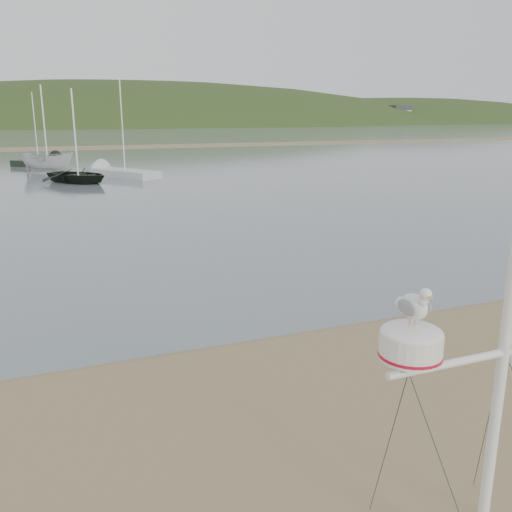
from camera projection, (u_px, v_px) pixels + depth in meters
name	position (u px, v px, depth m)	size (l,w,h in m)	color
water	(39.00, 133.00, 124.63)	(560.00, 256.00, 0.04)	slate
sandbar	(44.00, 148.00, 68.91)	(560.00, 7.00, 0.07)	olive
hill_ridge	(88.00, 173.00, 228.82)	(620.00, 180.00, 80.00)	#253817
far_cottages	(46.00, 115.00, 182.21)	(294.40, 6.30, 8.00)	silver
mast_rig	(488.00, 469.00, 4.92)	(2.15, 2.29, 4.84)	white
boat_dark	(76.00, 147.00, 34.15)	(3.22, 0.93, 4.51)	black
boat_white	(46.00, 144.00, 39.52)	(1.60, 1.65, 4.27)	silver
sailboat_white_near	(107.00, 172.00, 38.92)	(5.36, 7.17, 7.27)	silver
sailboat_dark_mid	(51.00, 160.00, 49.16)	(5.53, 6.17, 6.66)	black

